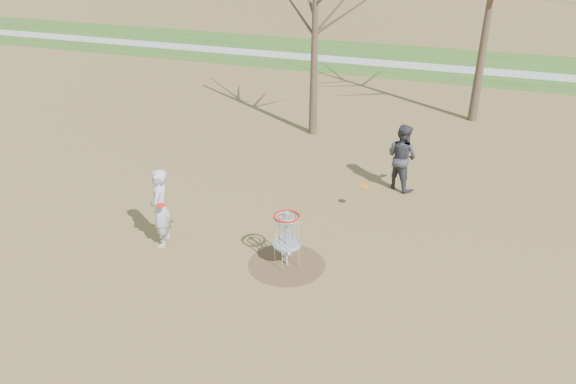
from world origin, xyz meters
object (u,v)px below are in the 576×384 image
(player_standing, at_px, (160,208))
(disc_golf_basket, at_px, (287,231))
(disc_grounded, at_px, (286,253))
(player_throwing, at_px, (402,157))

(player_standing, bearing_deg, disc_golf_basket, 75.46)
(player_standing, bearing_deg, disc_grounded, 83.51)
(disc_golf_basket, bearing_deg, disc_grounded, 112.70)
(disc_grounded, distance_m, disc_golf_basket, 1.00)
(player_standing, xyz_separation_m, disc_golf_basket, (3.18, 0.13, -0.08))
(player_standing, xyz_separation_m, player_throwing, (4.97, 5.07, -0.00))
(player_throwing, distance_m, disc_grounded, 5.02)
(player_standing, relative_size, player_throwing, 1.00)
(player_standing, height_order, disc_golf_basket, player_standing)
(player_standing, relative_size, disc_grounded, 9.04)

